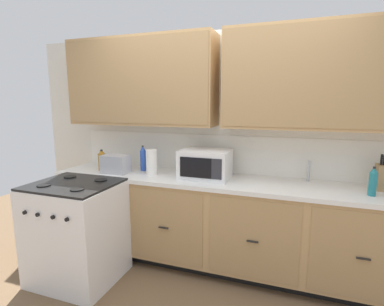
# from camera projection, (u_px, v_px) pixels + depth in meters

# --- Properties ---
(ground_plane) EXTENTS (8.40, 8.40, 0.00)m
(ground_plane) POSITION_uv_depth(u_px,v_px,m) (206.00, 282.00, 2.74)
(ground_plane) COLOR brown
(wall_unit) EXTENTS (4.56, 0.40, 2.38)m
(wall_unit) POSITION_uv_depth(u_px,v_px,m) (222.00, 105.00, 2.92)
(wall_unit) COLOR silver
(wall_unit) RESTS_ON ground_plane
(counter_run) EXTENTS (3.39, 0.64, 0.92)m
(counter_run) POSITION_uv_depth(u_px,v_px,m) (215.00, 222.00, 2.93)
(counter_run) COLOR black
(counter_run) RESTS_ON ground_plane
(stove_range) EXTENTS (0.76, 0.68, 0.95)m
(stove_range) POSITION_uv_depth(u_px,v_px,m) (77.00, 231.00, 2.73)
(stove_range) COLOR white
(stove_range) RESTS_ON ground_plane
(microwave) EXTENTS (0.48, 0.37, 0.28)m
(microwave) POSITION_uv_depth(u_px,v_px,m) (205.00, 164.00, 2.88)
(microwave) COLOR white
(microwave) RESTS_ON counter_run
(toaster) EXTENTS (0.28, 0.18, 0.19)m
(toaster) POSITION_uv_depth(u_px,v_px,m) (116.00, 164.00, 3.10)
(toaster) COLOR #B7B7BC
(toaster) RESTS_ON counter_run
(knife_block) EXTENTS (0.11, 0.14, 0.31)m
(knife_block) POSITION_uv_depth(u_px,v_px,m) (383.00, 177.00, 2.48)
(knife_block) COLOR #9C794E
(knife_block) RESTS_ON counter_run
(sink_faucet) EXTENTS (0.02, 0.02, 0.20)m
(sink_faucet) POSITION_uv_depth(u_px,v_px,m) (309.00, 171.00, 2.76)
(sink_faucet) COLOR #B2B5BA
(sink_faucet) RESTS_ON counter_run
(paper_towel_roll) EXTENTS (0.12, 0.12, 0.26)m
(paper_towel_roll) POSITION_uv_depth(u_px,v_px,m) (152.00, 162.00, 3.02)
(paper_towel_roll) COLOR white
(paper_towel_roll) RESTS_ON counter_run
(bottle_blue) EXTENTS (0.06, 0.06, 0.28)m
(bottle_blue) POSITION_uv_depth(u_px,v_px,m) (143.00, 158.00, 3.19)
(bottle_blue) COLOR blue
(bottle_blue) RESTS_ON counter_run
(bottle_teal) EXTENTS (0.06, 0.06, 0.24)m
(bottle_teal) POSITION_uv_depth(u_px,v_px,m) (373.00, 182.00, 2.33)
(bottle_teal) COLOR #1E707A
(bottle_teal) RESTS_ON counter_run
(bottle_amber) EXTENTS (0.08, 0.08, 0.23)m
(bottle_amber) POSITION_uv_depth(u_px,v_px,m) (102.00, 160.00, 3.20)
(bottle_amber) COLOR #9E6619
(bottle_amber) RESTS_ON counter_run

